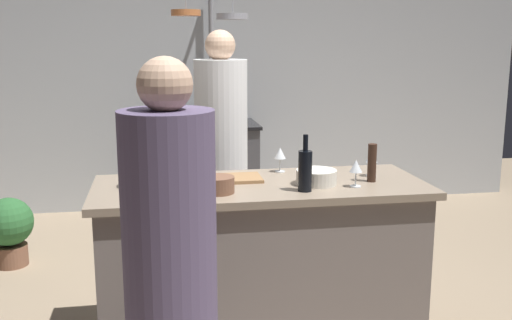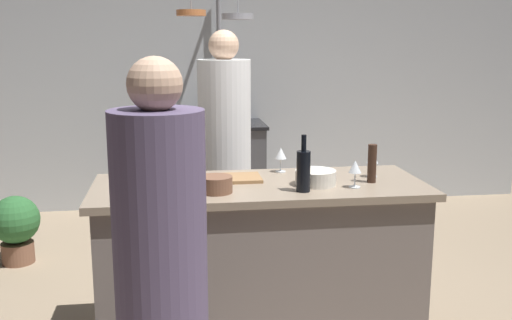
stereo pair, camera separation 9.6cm
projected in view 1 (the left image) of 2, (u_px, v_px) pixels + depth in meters
back_wall at (210, 77)px, 5.89m from camera, size 6.40×0.16×2.60m
kitchen_island at (261, 261)px, 3.30m from camera, size 1.80×0.72×0.90m
stove_range at (215, 169)px, 5.67m from camera, size 0.80×0.64×0.89m
chef at (222, 165)px, 4.16m from camera, size 0.37×0.37×1.73m
guest_left at (171, 294)px, 2.18m from camera, size 0.34×0.34×1.61m
overhead_pot_rack at (213, 47)px, 5.04m from camera, size 0.58×1.38×2.17m
potted_plant at (9, 227)px, 4.40m from camera, size 0.36×0.36×0.52m
cutting_board at (232, 178)px, 3.29m from camera, size 0.32×0.22×0.02m
pepper_mill at (372, 163)px, 3.24m from camera, size 0.05×0.05×0.21m
wine_bottle_dark at (305, 170)px, 3.03m from camera, size 0.07×0.07×0.30m
wine_bottle_rose at (177, 170)px, 3.04m from camera, size 0.07×0.07×0.29m
wine_bottle_red at (183, 164)px, 3.17m from camera, size 0.07×0.07×0.29m
wine_glass_near_left_guest at (356, 167)px, 3.12m from camera, size 0.07×0.07×0.15m
wine_glass_by_chef at (280, 154)px, 3.47m from camera, size 0.07×0.07×0.15m
wine_glass_near_right_guest at (372, 158)px, 3.37m from camera, size 0.07×0.07×0.15m
mixing_bowl_steel at (139, 179)px, 3.14m from camera, size 0.18×0.18×0.08m
mixing_bowl_ceramic at (316, 177)px, 3.19m from camera, size 0.22×0.22×0.08m
mixing_bowl_wooden at (218, 185)px, 3.01m from camera, size 0.17×0.17×0.08m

